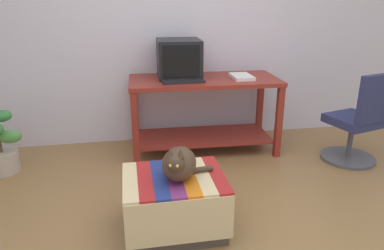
# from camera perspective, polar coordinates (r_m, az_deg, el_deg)

# --- Properties ---
(ground_plane) EXTENTS (14.00, 14.00, 0.00)m
(ground_plane) POSITION_cam_1_polar(r_m,az_deg,el_deg) (2.44, 3.40, -19.16)
(ground_plane) COLOR olive
(back_wall) EXTENTS (8.00, 0.10, 2.60)m
(back_wall) POSITION_cam_1_polar(r_m,az_deg,el_deg) (3.93, -3.51, 16.30)
(back_wall) COLOR silver
(back_wall) RESTS_ON ground_plane
(desk) EXTENTS (1.50, 0.71, 0.76)m
(desk) POSITION_cam_1_polar(r_m,az_deg,el_deg) (3.66, 1.88, 3.72)
(desk) COLOR maroon
(desk) RESTS_ON ground_plane
(tv_monitor) EXTENTS (0.44, 0.45, 0.37)m
(tv_monitor) POSITION_cam_1_polar(r_m,az_deg,el_deg) (3.63, -2.09, 10.43)
(tv_monitor) COLOR black
(tv_monitor) RESTS_ON desk
(keyboard) EXTENTS (0.41, 0.17, 0.02)m
(keyboard) POSITION_cam_1_polar(r_m,az_deg,el_deg) (3.42, -1.40, 6.96)
(keyboard) COLOR black
(keyboard) RESTS_ON desk
(book) EXTENTS (0.20, 0.29, 0.03)m
(book) POSITION_cam_1_polar(r_m,az_deg,el_deg) (3.64, 7.87, 7.61)
(book) COLOR white
(book) RESTS_ON desk
(ottoman_with_blanket) EXTENTS (0.67, 0.56, 0.40)m
(ottoman_with_blanket) POSITION_cam_1_polar(r_m,az_deg,el_deg) (2.51, -2.78, -12.28)
(ottoman_with_blanket) COLOR #4C4238
(ottoman_with_blanket) RESTS_ON ground_plane
(cat) EXTENTS (0.40, 0.36, 0.26)m
(cat) POSITION_cam_1_polar(r_m,az_deg,el_deg) (2.34, -2.07, -6.14)
(cat) COLOR #473323
(cat) RESTS_ON ottoman_with_blanket
(potted_plant) EXTENTS (0.38, 0.36, 0.55)m
(potted_plant) POSITION_cam_1_polar(r_m,az_deg,el_deg) (3.70, -28.15, -3.02)
(potted_plant) COLOR #B7A893
(potted_plant) RESTS_ON ground_plane
(office_chair) EXTENTS (0.52, 0.52, 0.89)m
(office_chair) POSITION_cam_1_polar(r_m,az_deg,el_deg) (3.75, 24.84, 0.08)
(office_chair) COLOR #4C4C51
(office_chair) RESTS_ON ground_plane
(pen) EXTENTS (0.03, 0.14, 0.01)m
(pen) POSITION_cam_1_polar(r_m,az_deg,el_deg) (3.72, 7.13, 7.73)
(pen) COLOR #2351B2
(pen) RESTS_ON desk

